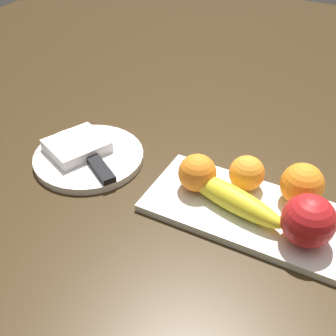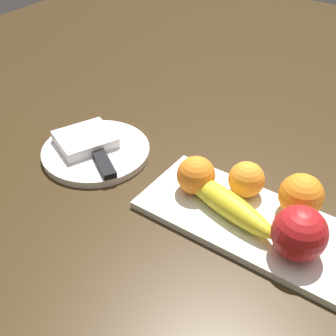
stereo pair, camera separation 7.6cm
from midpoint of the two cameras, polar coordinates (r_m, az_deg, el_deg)
ground_plane at (r=0.72m, az=11.07°, el=-8.42°), size 2.40×2.40×0.00m
fruit_tray at (r=0.73m, az=9.08°, el=-6.28°), size 0.39×0.16×0.01m
apple at (r=0.67m, az=14.68°, el=-6.77°), size 0.08×0.08×0.08m
banana at (r=0.72m, az=5.08°, el=-3.95°), size 0.20×0.09×0.04m
orange_near_apple at (r=0.74m, az=0.91°, el=-0.76°), size 0.07×0.07×0.07m
orange_near_banana at (r=0.75m, az=7.35°, el=-0.78°), size 0.06×0.06×0.06m
orange_center at (r=0.74m, az=14.20°, el=-2.20°), size 0.07×0.07×0.07m
dinner_plate at (r=0.87m, az=-12.70°, el=1.31°), size 0.21×0.21×0.01m
folded_napkin at (r=0.87m, az=-14.21°, el=2.72°), size 0.13×0.13×0.02m
knife at (r=0.83m, az=-11.86°, el=0.41°), size 0.16×0.11×0.01m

